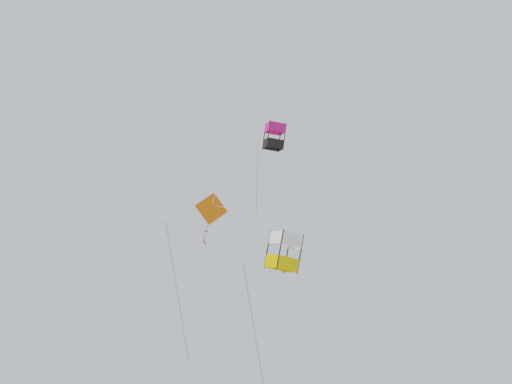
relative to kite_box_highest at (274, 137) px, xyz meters
The scene contains 3 objects.
kite_box_highest is the anchor object (origin of this frame).
kite_diamond_near_right 8.35m from the kite_box_highest, 60.58° to the left, with size 3.12×3.47×9.38m.
kite_box_far_centre 12.21m from the kite_box_highest, 127.22° to the left, with size 3.16×2.77×7.42m.
Camera 1 is at (-17.67, 17.05, 26.13)m, focal length 31.93 mm.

